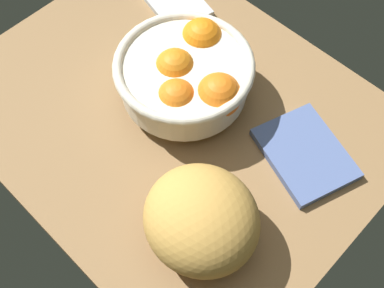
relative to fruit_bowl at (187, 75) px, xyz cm
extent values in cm
cube|color=olive|center=(-0.28, 3.67, -7.61)|extent=(70.50, 56.45, 3.00)
cylinder|color=silver|center=(0.43, 0.24, -4.91)|extent=(9.77, 9.77, 2.40)
cylinder|color=silver|center=(0.43, 0.24, -0.70)|extent=(21.09, 21.09, 6.03)
torus|color=silver|center=(0.43, 0.24, 2.32)|extent=(22.69, 22.69, 1.60)
sphere|color=orange|center=(-6.85, -0.05, 0.88)|extent=(7.25, 7.25, 7.25)
sphere|color=orange|center=(1.79, 0.93, 0.79)|extent=(6.74, 6.74, 6.74)
sphere|color=orange|center=(2.98, -6.55, 0.86)|extent=(7.17, 7.17, 7.17)
sphere|color=orange|center=(-2.50, 4.85, 0.72)|extent=(6.35, 6.35, 6.35)
ellipsoid|color=gold|center=(-18.76, 16.28, -0.22)|extent=(18.27, 17.41, 11.79)
cube|color=#506499|center=(-21.60, -4.80, -5.39)|extent=(18.02, 15.82, 1.45)
camera|label=1|loc=(-35.02, 34.84, 63.18)|focal=45.97mm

